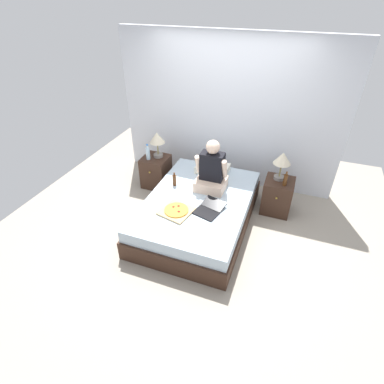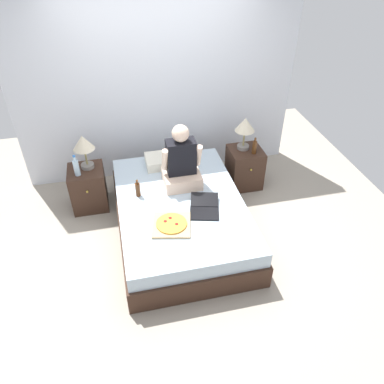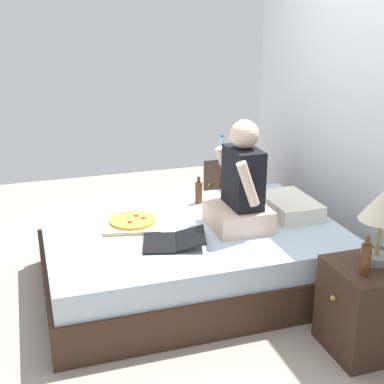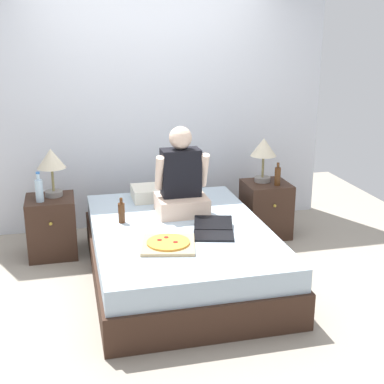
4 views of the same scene
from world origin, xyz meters
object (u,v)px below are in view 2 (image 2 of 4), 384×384
object	(u,v)px
bed	(181,216)
lamp_on_right_nightstand	(245,127)
lamp_on_left_nightstand	(83,145)
water_bottle	(76,167)
person_seated	(181,163)
beer_bottle	(254,147)
nightstand_right	(244,167)
pizza_box	(172,224)
beer_bottle_on_bed	(138,189)
nightstand_left	(89,188)
laptop	(204,209)

from	to	relation	value
bed	lamp_on_right_nightstand	bearing A→B (deg)	37.55
lamp_on_left_nightstand	water_bottle	xyz separation A→B (m)	(-0.12, -0.14, -0.22)
person_seated	beer_bottle	bearing A→B (deg)	16.69
nightstand_right	lamp_on_right_nightstand	bearing A→B (deg)	120.93
lamp_on_left_nightstand	beer_bottle	bearing A→B (deg)	-3.98
person_seated	pizza_box	distance (m)	0.82
lamp_on_left_nightstand	pizza_box	xyz separation A→B (m)	(0.85, -1.20, -0.40)
nightstand_right	person_seated	world-z (taller)	person_seated
beer_bottle_on_bed	pizza_box	bearing A→B (deg)	-64.64
lamp_on_right_nightstand	pizza_box	distance (m)	1.75
bed	nightstand_right	size ratio (longest dim) A/B	3.82
nightstand_right	pizza_box	size ratio (longest dim) A/B	1.17
nightstand_left	nightstand_right	size ratio (longest dim) A/B	1.00
nightstand_right	pizza_box	xyz separation A→B (m)	(-1.24, -1.15, 0.20)
water_bottle	pizza_box	xyz separation A→B (m)	(0.97, -1.06, -0.19)
lamp_on_right_nightstand	water_bottle	bearing A→B (deg)	-176.32
bed	lamp_on_right_nightstand	size ratio (longest dim) A/B	4.75
nightstand_right	pizza_box	bearing A→B (deg)	-137.22
nightstand_right	lamp_on_right_nightstand	world-z (taller)	lamp_on_right_nightstand
lamp_on_left_nightstand	laptop	bearing A→B (deg)	-39.37
nightstand_right	beer_bottle	xyz separation A→B (m)	(0.07, -0.10, 0.38)
laptop	beer_bottle_on_bed	bearing A→B (deg)	147.95
lamp_on_left_nightstand	beer_bottle	distance (m)	2.17
laptop	water_bottle	bearing A→B (deg)	147.12
person_seated	bed	bearing A→B (deg)	-104.73
bed	beer_bottle_on_bed	bearing A→B (deg)	156.63
nightstand_left	pizza_box	bearing A→B (deg)	-52.30
bed	person_seated	size ratio (longest dim) A/B	2.74
water_bottle	lamp_on_right_nightstand	size ratio (longest dim) A/B	0.61
bed	nightstand_left	world-z (taller)	nightstand_left
lamp_on_left_nightstand	person_seated	bearing A→B (deg)	-22.68
beer_bottle_on_bed	water_bottle	bearing A→B (deg)	146.29
lamp_on_right_nightstand	beer_bottle_on_bed	world-z (taller)	lamp_on_right_nightstand
beer_bottle	beer_bottle_on_bed	xyz separation A→B (m)	(-1.59, -0.44, -0.10)
lamp_on_right_nightstand	nightstand_right	bearing A→B (deg)	-59.07
water_bottle	nightstand_right	xyz separation A→B (m)	(2.20, 0.09, -0.39)
lamp_on_right_nightstand	beer_bottle	distance (m)	0.29
water_bottle	lamp_on_right_nightstand	distance (m)	2.19
lamp_on_right_nightstand	laptop	bearing A→B (deg)	-128.05
bed	beer_bottle_on_bed	xyz separation A→B (m)	(-0.46, 0.20, 0.33)
nightstand_left	laptop	distance (m)	1.63
nightstand_left	lamp_on_left_nightstand	bearing A→B (deg)	51.37
lamp_on_right_nightstand	person_seated	world-z (taller)	person_seated
beer_bottle	laptop	size ratio (longest dim) A/B	0.48
nightstand_right	water_bottle	bearing A→B (deg)	-177.66
nightstand_right	bed	bearing A→B (deg)	-145.01
lamp_on_right_nightstand	person_seated	xyz separation A→B (m)	(-0.95, -0.46, -0.13)
bed	person_seated	world-z (taller)	person_seated
bed	beer_bottle_on_bed	world-z (taller)	beer_bottle_on_bed
nightstand_right	beer_bottle_on_bed	size ratio (longest dim) A/B	2.54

